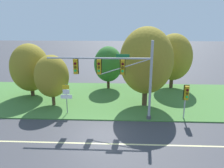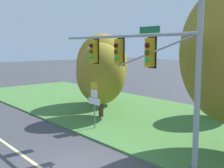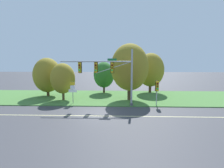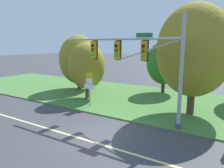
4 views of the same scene
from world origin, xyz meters
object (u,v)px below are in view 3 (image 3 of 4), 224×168
object	(u,v)px
route_sign_post	(73,90)
tree_behind_signpost	(104,75)
tree_left_of_mast	(63,79)
pedestrian_signal_near_kerb	(157,87)
tree_nearest_road	(47,75)
traffic_signal_mast	(109,71)
tree_mid_verge	(130,67)
tree_tall_centre	(150,70)

from	to	relation	value
route_sign_post	tree_behind_signpost	world-z (taller)	tree_behind_signpost
route_sign_post	tree_left_of_mast	xyz separation A→B (m)	(-1.89, 2.03, 1.26)
pedestrian_signal_near_kerb	tree_nearest_road	world-z (taller)	tree_nearest_road
pedestrian_signal_near_kerb	tree_nearest_road	distance (m)	16.74
traffic_signal_mast	tree_left_of_mast	world-z (taller)	traffic_signal_mast
route_sign_post	tree_mid_verge	world-z (taller)	tree_mid_verge
pedestrian_signal_near_kerb	traffic_signal_mast	bearing A→B (deg)	-178.37
pedestrian_signal_near_kerb	tree_tall_centre	world-z (taller)	tree_tall_centre
route_sign_post	tree_mid_verge	xyz separation A→B (m)	(7.40, 2.42, 2.81)
route_sign_post	tree_tall_centre	size ratio (longest dim) A/B	0.41
tree_nearest_road	tree_tall_centre	distance (m)	17.06
traffic_signal_mast	tree_nearest_road	xyz separation A→B (m)	(-9.89, 5.69, -0.92)
tree_nearest_road	tree_left_of_mast	size ratio (longest dim) A/B	1.16
tree_nearest_road	tree_left_of_mast	distance (m)	4.32
tree_left_of_mast	tree_behind_signpost	bearing A→B (deg)	48.93
tree_mid_verge	traffic_signal_mast	bearing A→B (deg)	-129.24
tree_nearest_road	pedestrian_signal_near_kerb	bearing A→B (deg)	-19.29
tree_left_of_mast	tree_mid_verge	bearing A→B (deg)	2.42
pedestrian_signal_near_kerb	route_sign_post	xyz separation A→B (m)	(-10.57, 0.73, -0.47)
traffic_signal_mast	tree_behind_signpost	bearing A→B (deg)	98.52
traffic_signal_mast	tree_tall_centre	xyz separation A→B (m)	(6.72, 9.53, -0.24)
tree_behind_signpost	tree_left_of_mast	bearing A→B (deg)	-131.07
route_sign_post	tree_nearest_road	xyz separation A→B (m)	(-5.20, 4.79, 1.51)
tree_left_of_mast	tree_mid_verge	xyz separation A→B (m)	(9.29, 0.39, 1.55)
tree_mid_verge	tree_tall_centre	bearing A→B (deg)	57.18
pedestrian_signal_near_kerb	tree_mid_verge	xyz separation A→B (m)	(-3.17, 3.15, 2.34)
pedestrian_signal_near_kerb	tree_mid_verge	bearing A→B (deg)	135.20
tree_left_of_mast	tree_behind_signpost	distance (m)	7.98
tree_nearest_road	tree_tall_centre	world-z (taller)	tree_tall_centre
pedestrian_signal_near_kerb	tree_behind_signpost	bearing A→B (deg)	129.44
traffic_signal_mast	tree_mid_verge	distance (m)	4.30
tree_nearest_road	tree_mid_verge	xyz separation A→B (m)	(12.60, -2.37, 1.30)
tree_nearest_road	route_sign_post	bearing A→B (deg)	-42.64
traffic_signal_mast	tree_mid_verge	size ratio (longest dim) A/B	1.13
pedestrian_signal_near_kerb	tree_nearest_road	size ratio (longest dim) A/B	0.52
tree_nearest_road	tree_behind_signpost	bearing A→B (deg)	20.84
pedestrian_signal_near_kerb	tree_behind_signpost	world-z (taller)	tree_behind_signpost
tree_nearest_road	tree_behind_signpost	world-z (taller)	tree_nearest_road
pedestrian_signal_near_kerb	route_sign_post	size ratio (longest dim) A/B	1.11
tree_mid_verge	route_sign_post	bearing A→B (deg)	-161.90
traffic_signal_mast	route_sign_post	xyz separation A→B (m)	(-4.69, 0.90, -2.43)
traffic_signal_mast	tree_tall_centre	distance (m)	11.67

